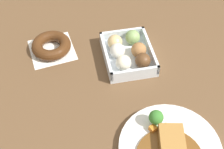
{
  "coord_description": "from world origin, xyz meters",
  "views": [
    {
      "loc": [
        0.5,
        -0.13,
        0.71
      ],
      "look_at": [
        -0.08,
        -0.01,
        0.03
      ],
      "focal_mm": 50.79,
      "sensor_mm": 36.0,
      "label": 1
    }
  ],
  "objects": [
    {
      "name": "ground_plane",
      "position": [
        0.0,
        0.0,
        0.0
      ],
      "size": [
        1.6,
        1.6,
        0.0
      ],
      "primitive_type": "plane",
      "color": "brown"
    },
    {
      "name": "curry_plate",
      "position": [
        0.17,
        0.08,
        0.01
      ],
      "size": [
        0.25,
        0.25,
        0.07
      ],
      "color": "white",
      "rests_on": "ground_plane"
    },
    {
      "name": "donut_box",
      "position": [
        -0.16,
        0.06,
        0.03
      ],
      "size": [
        0.18,
        0.14,
        0.06
      ],
      "color": "silver",
      "rests_on": "ground_plane"
    },
    {
      "name": "chocolate_ring_donut",
      "position": [
        -0.24,
        -0.17,
        0.02
      ],
      "size": [
        0.15,
        0.15,
        0.04
      ],
      "color": "white",
      "rests_on": "ground_plane"
    }
  ]
}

